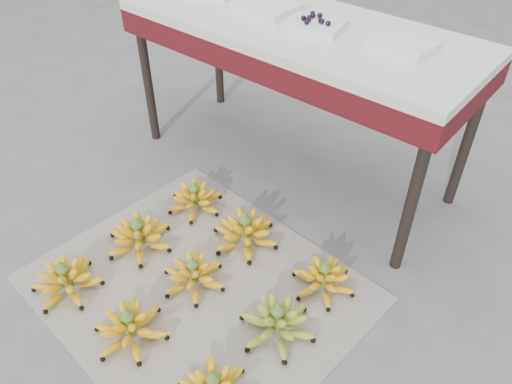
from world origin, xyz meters
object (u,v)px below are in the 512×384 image
Objects in this scene: bunch_mid_center at (194,275)px; bunch_mid_right at (277,322)px; newspaper_mat at (198,288)px; tray_right at (315,25)px; bunch_back_right at (323,279)px; vendor_table at (297,42)px; bunch_back_center at (245,232)px; tray_far_right at (402,44)px; bunch_front_left at (66,280)px; tray_left at (266,8)px; bunch_mid_left at (139,236)px; bunch_back_left at (195,199)px; bunch_front_center at (130,327)px.

bunch_mid_right is at bearing 0.78° from bunch_mid_center.
newspaper_mat is 4.81× the size of tray_right.
bunch_back_right is 1.06m from vendor_table.
bunch_back_center is 1.01m from tray_far_right.
bunch_mid_center is at bearing -156.39° from bunch_back_right.
tray_right reaches higher than bunch_back_right.
bunch_front_left is at bearing -140.65° from bunch_mid_center.
bunch_mid_right is 1.38m from tray_left.
bunch_mid_right is at bearing -2.62° from bunch_mid_left.
bunch_back_center is at bearing 166.71° from bunch_back_right.
newspaper_mat is 0.50m from bunch_back_left.
bunch_front_left is 0.95× the size of bunch_back_center.
bunch_back_center is 0.94m from tray_right.
bunch_back_right is 1.06m from tray_right.
bunch_mid_left reaches higher than bunch_back_left.
newspaper_mat is 4.01× the size of bunch_back_right.
tray_right is (0.30, 1.22, 0.75)m from bunch_front_left.
bunch_back_center reaches higher than bunch_mid_right.
bunch_mid_center is at bearing -85.07° from tray_right.
bunch_mid_center is (-0.00, 0.33, -0.00)m from bunch_front_center.
bunch_front_center is 0.20× the size of vendor_table.
vendor_table reaches higher than bunch_back_right.
bunch_front_left is at bearing -98.37° from vendor_table.
tray_left is at bearing 94.77° from bunch_front_center.
bunch_mid_left is 1.17m from tray_left.
bunch_back_left is 1.00× the size of bunch_back_right.
bunch_mid_right is at bearing 30.29° from bunch_front_center.
bunch_back_center is 1.17× the size of bunch_back_right.
newspaper_mat is 0.37m from bunch_mid_left.
tray_left reaches higher than bunch_front_center.
tray_far_right is at bearing 54.91° from bunch_back_left.
bunch_back_center is 1.25× the size of tray_left.
bunch_back_center is at bearing 7.75° from bunch_back_left.
bunch_front_left is at bearing -153.64° from bunch_back_right.
tray_right reaches higher than tray_left.
tray_right is (-0.48, 0.84, 0.75)m from bunch_mid_right.
bunch_front_left is 0.51m from bunch_mid_center.
bunch_mid_left is at bearing 168.07° from bunch_mid_right.
bunch_back_center reaches higher than bunch_back_right.
bunch_mid_right is (0.78, 0.39, 0.00)m from bunch_front_left.
bunch_front_left reaches higher than bunch_back_left.
bunch_mid_center is 0.80× the size of bunch_mid_right.
bunch_mid_center is 1.24m from tray_far_right.
tray_far_right is at bearing 82.36° from bunch_mid_right.
newspaper_mat is 0.76× the size of vendor_table.
bunch_front_left is 1.32× the size of tray_far_right.
vendor_table reaches higher than bunch_mid_left.
bunch_back_left is at bearing 161.32° from bunch_back_center.
bunch_back_left is 1.15m from tray_far_right.
bunch_back_right is at bearing 17.89° from bunch_mid_left.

